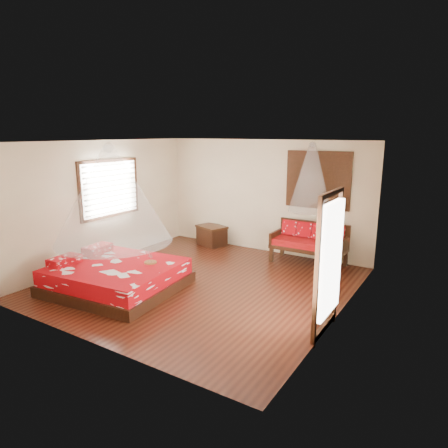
{
  "coord_description": "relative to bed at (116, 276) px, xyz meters",
  "views": [
    {
      "loc": [
        4.4,
        -6.18,
        2.98
      ],
      "look_at": [
        0.21,
        0.52,
        1.15
      ],
      "focal_mm": 32.0,
      "sensor_mm": 36.0,
      "label": 1
    }
  ],
  "objects": [
    {
      "name": "mosquito_net_daybed",
      "position": [
        2.62,
        3.36,
        1.75
      ],
      "size": [
        0.95,
        0.95,
        1.5
      ],
      "primitive_type": "cone",
      "color": "white",
      "rests_on": "ceiling"
    },
    {
      "name": "shutter_panel",
      "position": [
        2.62,
        3.83,
        1.65
      ],
      "size": [
        1.52,
        0.06,
        1.32
      ],
      "color": "black",
      "rests_on": "wall_back"
    },
    {
      "name": "bed",
      "position": [
        0.0,
        0.0,
        0.0
      ],
      "size": [
        2.49,
        2.29,
        0.65
      ],
      "rotation": [
        0.0,
        0.0,
        0.1
      ],
      "color": "black",
      "rests_on": "floor"
    },
    {
      "name": "glazed_door",
      "position": [
        3.96,
        0.51,
        0.82
      ],
      "size": [
        0.08,
        1.02,
        2.16
      ],
      "color": "black",
      "rests_on": "floor"
    },
    {
      "name": "mosquito_net_main",
      "position": [
        0.02,
        0.0,
        1.6
      ],
      "size": [
        2.18,
        2.18,
        1.8
      ],
      "primitive_type": "cone",
      "color": "white",
      "rests_on": "ceiling"
    },
    {
      "name": "storage_chest",
      "position": [
        -0.15,
        3.56,
        0.01
      ],
      "size": [
        0.9,
        0.77,
        0.53
      ],
      "rotation": [
        0.0,
        0.0,
        -0.33
      ],
      "color": "black",
      "rests_on": "floor"
    },
    {
      "name": "daybed",
      "position": [
        2.62,
        3.49,
        0.27
      ],
      "size": [
        1.68,
        0.74,
        0.94
      ],
      "color": "black",
      "rests_on": "floor"
    },
    {
      "name": "wine_tray",
      "position": [
        0.53,
        0.41,
        0.3
      ],
      "size": [
        0.24,
        0.24,
        0.2
      ],
      "rotation": [
        0.0,
        0.0,
        -0.28
      ],
      "color": "brown",
      "rests_on": "bed"
    },
    {
      "name": "window_left",
      "position": [
        -1.47,
        1.31,
        1.45
      ],
      "size": [
        0.1,
        1.74,
        1.34
      ],
      "color": "black",
      "rests_on": "wall_left"
    },
    {
      "name": "room",
      "position": [
        1.24,
        1.11,
        1.15
      ],
      "size": [
        5.54,
        5.54,
        2.84
      ],
      "color": "black",
      "rests_on": "ground"
    }
  ]
}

